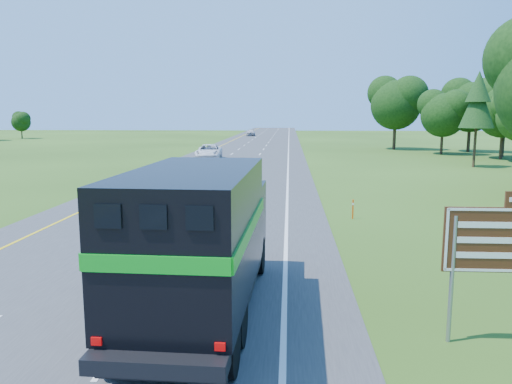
{
  "coord_description": "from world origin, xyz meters",
  "views": [
    {
      "loc": [
        5.59,
        -8.26,
        5.2
      ],
      "look_at": [
        4.03,
        15.12,
        1.51
      ],
      "focal_mm": 35.0,
      "sensor_mm": 36.0,
      "label": 1
    }
  ],
  "objects_px": {
    "horse_truck": "(201,237)",
    "exit_sign": "(492,246)",
    "white_suv": "(209,152)",
    "far_car": "(251,132)"
  },
  "relations": [
    {
      "from": "horse_truck",
      "to": "white_suv",
      "type": "xyz_separation_m",
      "value": [
        -6.97,
        44.48,
        -1.23
      ]
    },
    {
      "from": "far_car",
      "to": "horse_truck",
      "type": "bearing_deg",
      "value": -87.91
    },
    {
      "from": "horse_truck",
      "to": "exit_sign",
      "type": "distance_m",
      "value": 6.85
    },
    {
      "from": "horse_truck",
      "to": "far_car",
      "type": "relative_size",
      "value": 1.9
    },
    {
      "from": "white_suv",
      "to": "far_car",
      "type": "height_order",
      "value": "white_suv"
    },
    {
      "from": "white_suv",
      "to": "exit_sign",
      "type": "height_order",
      "value": "exit_sign"
    },
    {
      "from": "horse_truck",
      "to": "white_suv",
      "type": "height_order",
      "value": "horse_truck"
    },
    {
      "from": "white_suv",
      "to": "exit_sign",
      "type": "xyz_separation_m",
      "value": [
        13.73,
        -45.59,
        1.4
      ]
    },
    {
      "from": "far_car",
      "to": "exit_sign",
      "type": "bearing_deg",
      "value": -84.37
    },
    {
      "from": "white_suv",
      "to": "far_car",
      "type": "distance_m",
      "value": 61.81
    }
  ]
}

